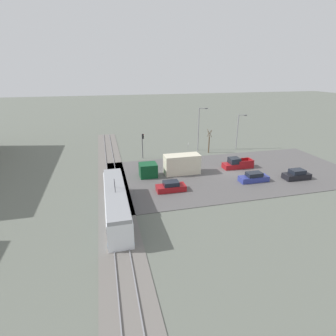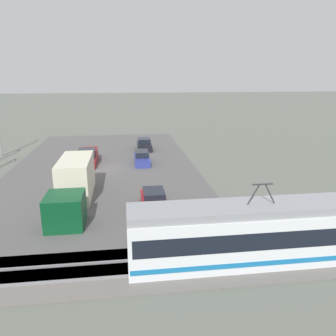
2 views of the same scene
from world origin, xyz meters
name	(u,v)px [view 1 (image 1 of 2)]	position (x,y,z in m)	size (l,w,h in m)	color
ground_plane	(232,173)	(0.00, 0.00, 0.00)	(320.00, 320.00, 0.00)	#60665B
road_surface	(232,173)	(0.00, 0.00, 0.04)	(20.14, 41.42, 0.08)	#565454
rail_bed	(113,184)	(0.00, 20.13, 0.05)	(69.09, 4.40, 0.22)	slate
light_rail_tram	(116,203)	(-9.43, 20.13, 1.70)	(14.18, 2.56, 4.47)	white
box_truck	(174,166)	(1.76, 9.92, 1.59)	(2.52, 10.14, 3.27)	#0C4723
pickup_truck	(237,164)	(1.89, -1.86, 0.81)	(1.95, 5.38, 1.94)	maroon
sedan_car_0	(171,187)	(-4.45, 12.06, 0.68)	(1.85, 4.25, 1.45)	maroon
sedan_car_1	(254,178)	(-4.28, -1.46, 0.69)	(1.72, 4.63, 1.48)	navy
sedan_car_2	(297,175)	(-5.03, -8.72, 0.72)	(1.87, 4.28, 1.57)	black
traffic_light_pole	(143,143)	(11.70, 13.56, 3.22)	(0.28, 0.47, 4.94)	#47474C
street_tree	(209,142)	(12.02, -0.57, 2.30)	(1.19, 0.99, 5.05)	brown
street_lamp_near_crossing	(199,127)	(14.40, 0.83, 5.24)	(0.36, 1.95, 9.20)	gray
street_lamp_mid_block	(238,129)	(13.31, -7.88, 4.42)	(0.36, 1.95, 7.62)	gray
no_parking_sign	(188,147)	(12.27, 4.00, 1.43)	(0.32, 0.08, 2.34)	gray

